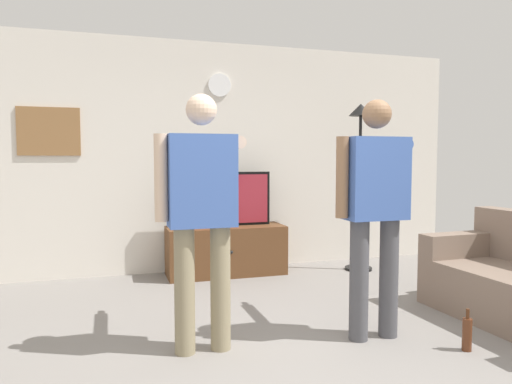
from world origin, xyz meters
TOP-DOWN VIEW (x-y plane):
  - ground_plane at (0.00, 0.00)m, footprint 8.40×8.40m
  - back_wall at (0.00, 2.95)m, footprint 6.40×0.10m
  - tv_stand at (0.11, 2.60)m, footprint 1.35×0.51m
  - television at (0.11, 2.65)m, footprint 1.07×0.07m
  - wall_clock at (0.11, 2.89)m, footprint 0.27×0.03m
  - framed_picture at (-1.77, 2.90)m, footprint 0.63×0.04m
  - floor_lamp at (1.69, 2.35)m, footprint 0.32×0.32m
  - person_standing_nearer_lamp at (-0.57, 0.52)m, footprint 0.64×0.78m
  - person_standing_nearer_couch at (0.69, 0.39)m, footprint 0.64×0.78m
  - beverage_bottle at (1.19, -0.03)m, footprint 0.07×0.07m

SIDE VIEW (x-z plane):
  - ground_plane at x=0.00m, z-range 0.00..0.00m
  - beverage_bottle at x=1.19m, z-range -0.03..0.27m
  - tv_stand at x=0.11m, z-range 0.00..0.56m
  - television at x=0.11m, z-range 0.56..1.18m
  - person_standing_nearer_couch at x=0.69m, z-range 0.13..1.89m
  - person_standing_nearer_lamp at x=-0.57m, z-range 0.13..1.90m
  - back_wall at x=0.00m, z-range 0.00..2.70m
  - floor_lamp at x=1.69m, z-range 0.43..2.40m
  - framed_picture at x=-1.77m, z-range 1.37..1.88m
  - wall_clock at x=0.11m, z-range 2.07..2.33m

